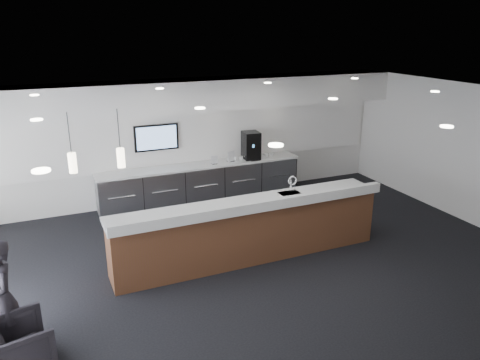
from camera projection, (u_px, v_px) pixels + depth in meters
name	position (u px, v px, depth m)	size (l,w,h in m)	color
ground	(267.00, 266.00, 8.50)	(10.00, 10.00, 0.00)	black
ceiling	(270.00, 101.00, 7.55)	(10.00, 8.00, 0.02)	black
back_wall	(196.00, 139.00, 11.51)	(10.00, 0.02, 3.00)	white
right_wall	(480.00, 158.00, 9.90)	(0.02, 8.00, 3.00)	white
soffit_bulkhead	(200.00, 94.00, 10.75)	(10.00, 0.90, 0.70)	white
alcove_panel	(196.00, 135.00, 11.45)	(9.80, 0.06, 1.40)	white
back_credenza	(202.00, 183.00, 11.52)	(5.06, 0.66, 0.95)	#92969A
wall_tv	(156.00, 138.00, 11.00)	(1.05, 0.08, 0.62)	black
pendant_left	(115.00, 150.00, 7.58)	(0.12, 0.12, 0.30)	#FFECC6
pendant_right	(70.00, 154.00, 7.32)	(0.12, 0.12, 0.30)	#FFECC6
ceiling_can_lights	(270.00, 103.00, 7.56)	(7.00, 5.00, 0.02)	white
service_counter	(249.00, 229.00, 8.65)	(5.18, 0.90, 1.49)	brown
coffee_machine	(251.00, 145.00, 11.75)	(0.43, 0.54, 0.69)	black
info_sign_left	(215.00, 160.00, 11.34)	(0.15, 0.02, 0.21)	silver
info_sign_right	(231.00, 156.00, 11.54)	(0.20, 0.02, 0.27)	silver
armchair	(19.00, 347.00, 5.84)	(0.75, 0.77, 0.70)	black
lounge_guest	(3.00, 298.00, 6.08)	(0.58, 0.38, 1.58)	black
cup_0	(271.00, 155.00, 12.00)	(0.11, 0.11, 0.10)	white
cup_1	(266.00, 155.00, 11.95)	(0.11, 0.11, 0.10)	white
cup_2	(261.00, 156.00, 11.89)	(0.11, 0.11, 0.10)	white
cup_3	(256.00, 157.00, 11.84)	(0.11, 0.11, 0.10)	white
cup_4	(251.00, 157.00, 11.79)	(0.11, 0.11, 0.10)	white
cup_5	(246.00, 158.00, 11.74)	(0.11, 0.11, 0.10)	white
cup_6	(241.00, 158.00, 11.68)	(0.11, 0.11, 0.10)	white
cup_7	(236.00, 159.00, 11.63)	(0.11, 0.11, 0.10)	white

